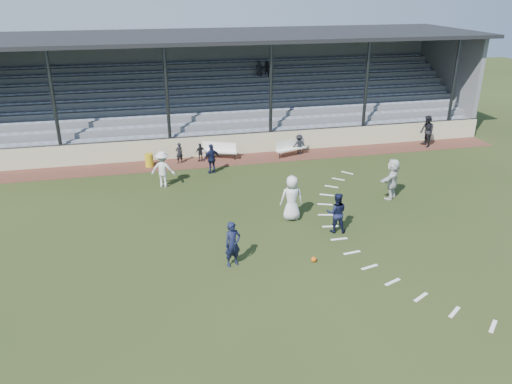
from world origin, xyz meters
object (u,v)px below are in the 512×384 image
at_px(bench_right, 291,146).
at_px(football, 314,259).
at_px(bench_left, 220,149).
at_px(player_navy_lead, 233,244).
at_px(official, 427,131).
at_px(trash_bin, 149,160).
at_px(player_white_lead, 292,198).

xyz_separation_m(bench_right, football, (-2.68, -11.94, -0.48)).
bearing_deg(bench_left, bench_right, 17.14).
relative_size(player_navy_lead, official, 0.88).
bearing_deg(bench_right, bench_left, 154.88).
bearing_deg(official, bench_left, -90.79).
bearing_deg(player_navy_lead, bench_left, 65.77).
bearing_deg(trash_bin, player_navy_lead, -77.03).
bearing_deg(football, official, 45.83).
bearing_deg(bench_left, player_navy_lead, -73.83).
distance_m(bench_left, player_navy_lead, 12.01).
relative_size(bench_right, player_navy_lead, 1.18).
bearing_deg(trash_bin, official, -0.44).
height_order(player_white_lead, official, player_white_lead).
xyz_separation_m(bench_left, football, (1.50, -12.37, -0.48)).
height_order(trash_bin, official, official).
bearing_deg(trash_bin, bench_left, 7.01).
relative_size(bench_left, official, 1.02).
xyz_separation_m(trash_bin, official, (16.98, -0.13, 0.61)).
relative_size(trash_bin, football, 3.65).
xyz_separation_m(player_white_lead, official, (11.18, 8.09, -0.01)).
distance_m(bench_left, football, 12.47).
height_order(bench_left, bench_right, same).
bearing_deg(football, player_navy_lead, 171.26).
bearing_deg(player_white_lead, player_navy_lead, 49.08).
distance_m(bench_left, official, 12.93).
distance_m(trash_bin, player_navy_lead, 11.73).
bearing_deg(player_navy_lead, official, 20.85).
bearing_deg(bench_left, official, 20.26).
bearing_deg(trash_bin, player_white_lead, -54.80).
relative_size(bench_right, trash_bin, 2.76).
relative_size(football, player_navy_lead, 0.12).
height_order(football, official, official).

